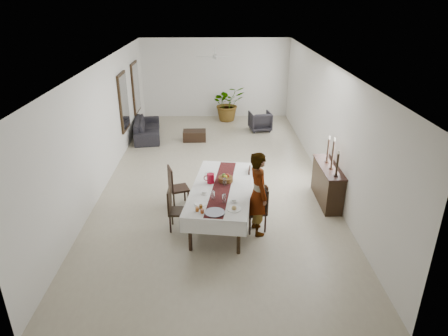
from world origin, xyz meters
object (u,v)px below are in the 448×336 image
sideboard_body (327,184)px  sofa (147,128)px  dining_table_top (222,188)px  red_pitcher (211,178)px  woman (258,194)px

sideboard_body → sofa: bearing=136.5°
dining_table_top → red_pitcher: 0.36m
red_pitcher → sofa: red_pitcher is taller
woman → sideboard_body: (1.87, 1.36, -0.47)m
red_pitcher → sideboard_body: size_ratio=0.14×
red_pitcher → sideboard_body: bearing=12.5°
sofa → woman: bearing=-159.7°
sofa → red_pitcher: bearing=-164.9°
dining_table_top → sofa: (-2.63, 5.83, -0.48)m
woman → sofa: woman is taller
woman → sideboard_body: bearing=-66.1°
red_pitcher → woman: woman is taller
red_pitcher → sofa: bearing=112.9°
dining_table_top → sofa: dining_table_top is taller
woman → red_pitcher: bearing=42.6°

